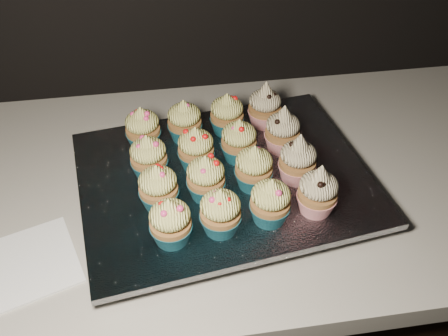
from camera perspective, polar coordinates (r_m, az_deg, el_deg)
name	(u,v)px	position (r m, az deg, el deg)	size (l,w,h in m)	color
cabinet	(187,321)	(1.27, -4.29, -17.02)	(2.40, 0.60, 0.86)	black
worktop	(174,188)	(0.91, -5.70, -2.24)	(2.44, 0.64, 0.04)	beige
napkin	(28,264)	(0.82, -21.49, -10.16)	(0.14, 0.14, 0.00)	white
baking_tray	(224,185)	(0.87, 0.00, -1.91)	(0.45, 0.34, 0.02)	black
foil_lining	(224,178)	(0.86, 0.00, -1.09)	(0.49, 0.38, 0.01)	silver
cupcake_0	(170,222)	(0.73, -6.14, -6.17)	(0.06, 0.06, 0.08)	#165969
cupcake_1	(220,212)	(0.74, -0.41, -5.06)	(0.06, 0.06, 0.08)	#165969
cupcake_2	(270,202)	(0.76, 5.31, -3.88)	(0.06, 0.06, 0.08)	#165969
cupcake_3	(318,192)	(0.78, 10.67, -2.67)	(0.06, 0.06, 0.10)	red
cupcake_4	(158,188)	(0.78, -7.51, -2.23)	(0.06, 0.06, 0.08)	#165969
cupcake_5	(206,178)	(0.79, -2.09, -1.15)	(0.06, 0.06, 0.08)	#165969
cupcake_6	(254,168)	(0.81, 3.42, 0.00)	(0.06, 0.06, 0.08)	#165969
cupcake_7	(298,160)	(0.83, 8.42, 0.90)	(0.06, 0.06, 0.10)	red
cupcake_8	(149,157)	(0.84, -8.60, 1.22)	(0.06, 0.06, 0.08)	#165969
cupcake_9	(196,149)	(0.85, -3.23, 2.20)	(0.06, 0.06, 0.08)	#165969
cupcake_10	(239,141)	(0.87, 1.71, 3.10)	(0.06, 0.06, 0.08)	#165969
cupcake_11	(282,131)	(0.89, 6.70, 4.25)	(0.06, 0.06, 0.10)	red
cupcake_12	(143,129)	(0.90, -9.27, 4.46)	(0.06, 0.06, 0.08)	#165969
cupcake_13	(185,121)	(0.91, -4.54, 5.33)	(0.06, 0.06, 0.08)	#165969
cupcake_14	(227,115)	(0.93, 0.33, 6.11)	(0.06, 0.06, 0.08)	#165969
cupcake_15	(265,106)	(0.95, 4.69, 7.03)	(0.06, 0.06, 0.10)	red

